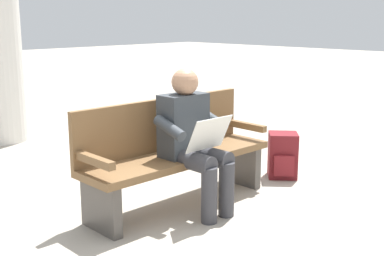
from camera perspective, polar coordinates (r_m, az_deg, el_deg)
ground_plane at (r=4.42m, az=-1.40°, el=-8.60°), size 40.00×40.00×0.00m
bench_near at (r=4.33m, az=-2.07°, el=-2.67°), size 1.81×0.52×0.90m
person_seated at (r=4.12m, az=0.10°, el=-1.00°), size 0.58×0.58×1.18m
backpack at (r=5.15m, az=10.20°, el=-3.08°), size 0.38×0.38×0.45m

